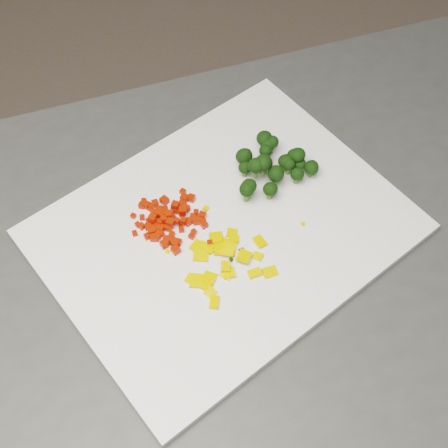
{
  "coord_description": "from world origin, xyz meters",
  "views": [
    {
      "loc": [
        0.1,
        -0.4,
        1.65
      ],
      "look_at": [
        0.1,
        0.08,
        0.92
      ],
      "focal_mm": 50.0,
      "sensor_mm": 36.0,
      "label": 1
    }
  ],
  "objects_px": {
    "cutting_board": "(224,230)",
    "broccoli_pile": "(268,159)",
    "counter_block": "(255,359)",
    "carrot_pile": "(168,215)",
    "pepper_pile": "(227,265)"
  },
  "relations": [
    {
      "from": "cutting_board",
      "to": "broccoli_pile",
      "type": "xyz_separation_m",
      "value": [
        0.07,
        0.1,
        0.04
      ]
    },
    {
      "from": "cutting_board",
      "to": "broccoli_pile",
      "type": "distance_m",
      "value": 0.12
    },
    {
      "from": "pepper_pile",
      "to": "broccoli_pile",
      "type": "relative_size",
      "value": 0.97
    },
    {
      "from": "counter_block",
      "to": "broccoli_pile",
      "type": "xyz_separation_m",
      "value": [
        0.0,
        0.11,
        0.49
      ]
    },
    {
      "from": "counter_block",
      "to": "pepper_pile",
      "type": "height_order",
      "value": "pepper_pile"
    },
    {
      "from": "counter_block",
      "to": "broccoli_pile",
      "type": "height_order",
      "value": "broccoli_pile"
    },
    {
      "from": "carrot_pile",
      "to": "counter_block",
      "type": "bearing_deg",
      "value": -11.5
    },
    {
      "from": "cutting_board",
      "to": "broccoli_pile",
      "type": "relative_size",
      "value": 3.75
    },
    {
      "from": "carrot_pile",
      "to": "broccoli_pile",
      "type": "bearing_deg",
      "value": 30.91
    },
    {
      "from": "cutting_board",
      "to": "pepper_pile",
      "type": "bearing_deg",
      "value": -86.73
    },
    {
      "from": "carrot_pile",
      "to": "broccoli_pile",
      "type": "distance_m",
      "value": 0.17
    },
    {
      "from": "counter_block",
      "to": "broccoli_pile",
      "type": "relative_size",
      "value": 7.85
    },
    {
      "from": "cutting_board",
      "to": "carrot_pile",
      "type": "relative_size",
      "value": 4.5
    },
    {
      "from": "carrot_pile",
      "to": "broccoli_pile",
      "type": "relative_size",
      "value": 0.83
    },
    {
      "from": "cutting_board",
      "to": "carrot_pile",
      "type": "height_order",
      "value": "carrot_pile"
    }
  ]
}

